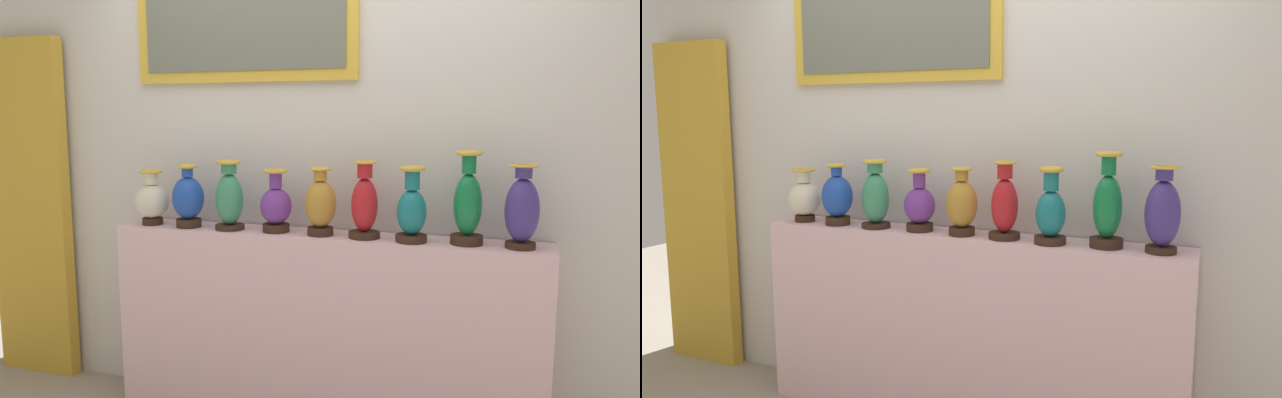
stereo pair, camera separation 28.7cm
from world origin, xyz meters
TOP-DOWN VIEW (x-y plane):
  - display_shelf at (0.00, 0.00)m, footprint 2.21×0.28m
  - back_wall at (-0.01, 0.20)m, footprint 4.51×0.14m
  - curtain_gold at (-1.90, 0.08)m, footprint 0.54×0.08m
  - vase_ivory at (-0.95, -0.03)m, footprint 0.18×0.18m
  - vase_sapphire at (-0.72, -0.04)m, footprint 0.17×0.17m
  - vase_jade at (-0.48, -0.03)m, footprint 0.15×0.15m
  - vase_violet at (-0.23, -0.01)m, footprint 0.16×0.16m
  - vase_ochre at (0.01, -0.03)m, footprint 0.16×0.16m
  - vase_crimson at (0.23, -0.02)m, footprint 0.15×0.15m
  - vase_teal at (0.46, -0.04)m, footprint 0.15×0.15m
  - vase_emerald at (0.71, -0.01)m, footprint 0.15×0.15m
  - vase_indigo at (0.95, -0.03)m, footprint 0.15×0.15m

SIDE VIEW (x-z plane):
  - display_shelf at x=0.00m, z-range 0.00..1.01m
  - curtain_gold at x=-1.90m, z-range 0.00..2.06m
  - vase_ivory at x=-0.95m, z-range 1.00..1.29m
  - vase_violet at x=-0.23m, z-range 0.99..1.31m
  - vase_teal at x=0.46m, z-range 0.98..1.34m
  - vase_sapphire at x=-0.72m, z-range 1.00..1.33m
  - vase_ochre at x=0.01m, z-range 1.00..1.33m
  - vase_crimson at x=0.23m, z-range 0.99..1.36m
  - vase_jade at x=-0.48m, z-range 1.00..1.36m
  - vase_indigo at x=0.95m, z-range 1.00..1.37m
  - vase_emerald at x=0.71m, z-range 0.98..1.41m
  - back_wall at x=-0.01m, z-range 0.02..2.78m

